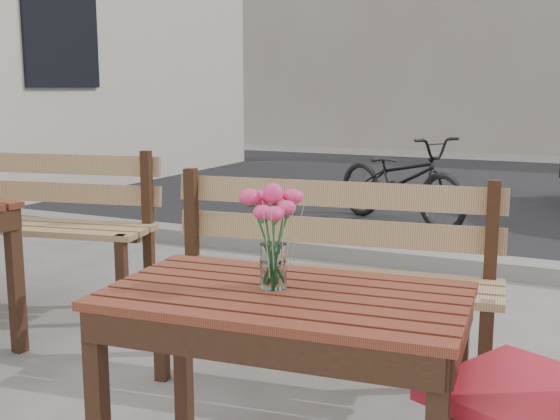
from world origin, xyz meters
name	(u,v)px	position (x,y,z in m)	size (l,w,h in m)	color
street	(506,219)	(0.00, 5.06, 0.03)	(30.00, 8.12, 0.12)	black
main_table	(285,326)	(-0.01, -0.07, 0.57)	(1.17, 0.75, 0.69)	#552416
main_bench	(327,254)	(-0.24, 0.87, 0.57)	(1.57, 0.65, 0.95)	#916D4B
main_vase	(273,223)	(-0.06, -0.05, 0.89)	(0.18, 0.18, 0.33)	white
second_bench	(35,208)	(-2.27, 1.19, 0.58)	(1.61, 0.74, 0.96)	#916D4B
bicycle	(401,180)	(-0.93, 4.56, 0.43)	(0.57, 1.64, 0.86)	black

